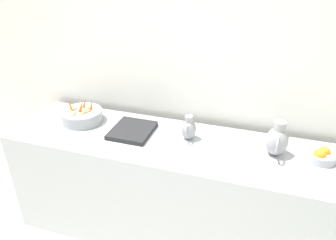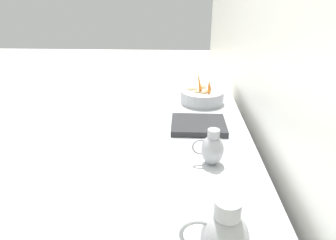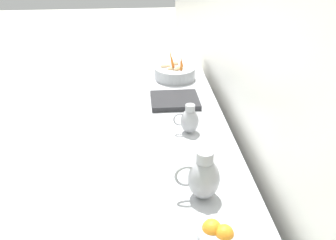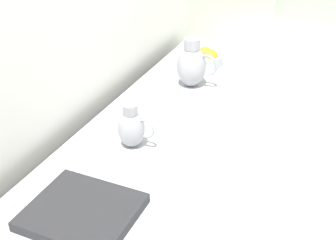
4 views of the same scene
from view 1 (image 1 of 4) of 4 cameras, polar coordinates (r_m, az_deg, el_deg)
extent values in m
cube|color=white|center=(2.48, 17.09, 11.51)|extent=(0.10, 8.89, 3.00)
cube|color=#ADAFB5|center=(2.63, 2.21, -12.37)|extent=(0.68, 2.65, 0.89)
cylinder|color=#9EA0A5|center=(2.74, -14.82, 0.70)|extent=(0.33, 0.33, 0.10)
torus|color=#9EA0A5|center=(2.76, -14.72, -0.07)|extent=(0.19, 0.19, 0.01)
cone|color=orange|center=(2.74, -14.42, 2.75)|extent=(0.05, 0.08, 0.12)
cone|color=orange|center=(2.68, -15.00, 2.22)|extent=(0.06, 0.10, 0.14)
cone|color=orange|center=(2.72, -16.83, 2.56)|extent=(0.06, 0.05, 0.17)
cone|color=orange|center=(2.70, -13.30, 2.44)|extent=(0.04, 0.05, 0.12)
ellipsoid|color=#9E7F56|center=(2.67, -14.63, 1.06)|extent=(0.05, 0.05, 0.04)
ellipsoid|color=tan|center=(2.76, -16.17, 1.86)|extent=(0.06, 0.05, 0.05)
ellipsoid|color=tan|center=(2.66, -16.33, 0.83)|extent=(0.06, 0.05, 0.04)
ellipsoid|color=#9E7F56|center=(2.69, -13.76, 1.43)|extent=(0.05, 0.04, 0.04)
ellipsoid|color=#9E7F56|center=(2.70, -16.12, 1.08)|extent=(0.05, 0.04, 0.04)
ellipsoid|color=tan|center=(2.73, -14.02, 1.81)|extent=(0.06, 0.05, 0.04)
cylinder|color=#ADAFB5|center=(2.40, 25.20, -5.73)|extent=(0.20, 0.20, 0.06)
sphere|color=orange|center=(2.36, 25.03, -5.58)|extent=(0.08, 0.08, 0.08)
sphere|color=orange|center=(2.40, 25.71, -5.11)|extent=(0.08, 0.08, 0.08)
ellipsoid|color=#939399|center=(2.31, 18.55, -3.54)|extent=(0.15, 0.15, 0.21)
cylinder|color=#939399|center=(2.26, 19.00, -0.92)|extent=(0.08, 0.08, 0.06)
torus|color=#939399|center=(2.23, 18.57, -4.15)|extent=(0.11, 0.01, 0.11)
ellipsoid|color=#939399|center=(2.39, 3.64, -1.65)|extent=(0.11, 0.11, 0.16)
cylinder|color=#939399|center=(2.35, 3.71, 0.25)|extent=(0.06, 0.06, 0.04)
torus|color=#939399|center=(2.33, 3.27, -2.03)|extent=(0.08, 0.01, 0.08)
cube|color=#232326|center=(2.51, -6.28, -1.83)|extent=(0.34, 0.30, 0.04)
camera|label=2|loc=(2.09, 41.37, 8.58)|focal=32.66mm
camera|label=3|loc=(2.31, 62.33, 11.89)|focal=41.11mm
camera|label=4|loc=(2.23, -37.16, 15.52)|focal=46.30mm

